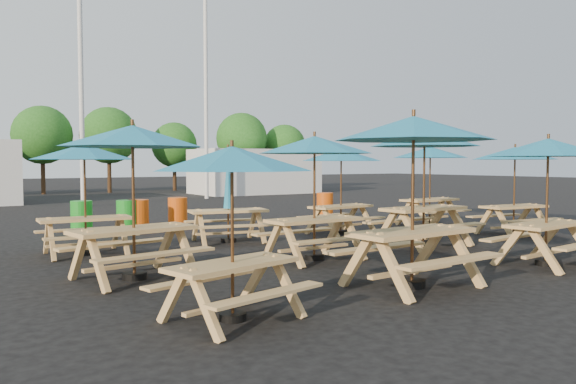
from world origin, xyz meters
TOP-DOWN VIEW (x-y plane):
  - ground at (0.00, 0.00)m, footprint 120.00×120.00m
  - picnic_unit_0 at (-4.56, -4.35)m, footprint 2.25×2.25m
  - picnic_unit_1 at (-4.80, -1.47)m, footprint 2.56×2.56m
  - picnic_unit_2 at (-4.86, 1.39)m, footprint 2.12×2.12m
  - picnic_unit_3 at (-1.56, -4.23)m, footprint 2.44×2.44m
  - picnic_unit_4 at (-1.40, -1.56)m, footprint 2.20×2.20m
  - picnic_unit_5 at (-1.69, 1.41)m, footprint 2.02×1.85m
  - picnic_unit_6 at (1.70, -4.28)m, footprint 2.30×2.30m
  - picnic_unit_7 at (1.61, -1.46)m, footprint 2.45×2.45m
  - picnic_unit_8 at (1.39, 1.16)m, footprint 2.24×2.24m
  - picnic_unit_10 at (4.92, -1.37)m, footprint 2.26×2.26m
  - picnic_unit_11 at (4.83, 1.35)m, footprint 2.19×2.19m
  - waste_bin_0 at (-4.18, 4.71)m, footprint 0.53×0.53m
  - waste_bin_1 at (-3.14, 4.31)m, footprint 0.53×0.53m
  - waste_bin_2 at (-2.83, 4.34)m, footprint 0.53×0.53m
  - waste_bin_3 at (-1.61, 4.67)m, footprint 0.53×0.53m
  - waste_bin_4 at (3.30, 4.40)m, footprint 0.53×0.53m
  - mast_0 at (-2.00, 14.00)m, footprint 0.20×0.20m
  - mast_1 at (4.50, 16.00)m, footprint 0.20×0.20m
  - event_tent_1 at (9.00, 19.00)m, footprint 7.00×4.00m
  - tree_3 at (-1.75, 24.72)m, footprint 3.36×3.36m
  - tree_4 at (1.90, 24.26)m, footprint 3.41×3.41m
  - tree_5 at (6.22, 24.67)m, footprint 2.94×2.94m
  - tree_6 at (10.23, 22.90)m, footprint 3.38×3.38m
  - tree_7 at (13.63, 22.92)m, footprint 2.95×2.95m

SIDE VIEW (x-z plane):
  - ground at x=0.00m, z-range 0.00..0.00m
  - waste_bin_0 at x=-4.18m, z-range 0.00..0.85m
  - waste_bin_1 at x=-3.14m, z-range 0.00..0.85m
  - waste_bin_2 at x=-2.83m, z-range 0.00..0.85m
  - waste_bin_3 at x=-1.61m, z-range 0.00..0.85m
  - waste_bin_4 at x=3.30m, z-range 0.00..0.85m
  - picnic_unit_5 at x=-1.69m, z-range -0.20..2.04m
  - event_tent_1 at x=9.00m, z-range 0.00..2.60m
  - picnic_unit_0 at x=-4.56m, z-range 0.75..2.78m
  - picnic_unit_8 at x=1.39m, z-range 0.81..3.00m
  - picnic_unit_2 at x=-4.86m, z-range 0.81..3.02m
  - picnic_unit_10 at x=4.92m, z-range 0.82..3.05m
  - picnic_unit_6 at x=1.70m, z-range 0.83..3.10m
  - picnic_unit_11 at x=4.83m, z-range 0.85..3.15m
  - picnic_unit_4 at x=-1.40m, z-range 0.86..3.20m
  - picnic_unit_1 at x=-4.80m, z-range 0.89..3.31m
  - picnic_unit_3 at x=-1.56m, z-range 0.93..3.44m
  - picnic_unit_7 at x=1.61m, z-range 0.94..3.49m
  - tree_5 at x=6.22m, z-range 0.75..5.20m
  - tree_7 at x=13.63m, z-range 0.75..5.23m
  - tree_3 at x=-1.75m, z-range 0.86..5.95m
  - tree_6 at x=10.23m, z-range 0.86..5.99m
  - tree_4 at x=1.90m, z-range 0.87..6.04m
  - mast_0 at x=-2.00m, z-range 0.00..12.00m
  - mast_1 at x=4.50m, z-range 0.00..12.00m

